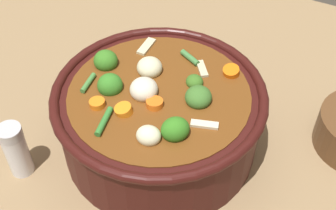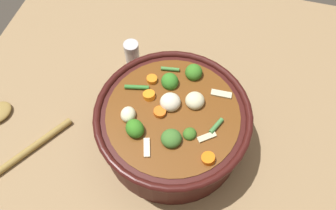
{
  "view_description": "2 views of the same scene",
  "coord_description": "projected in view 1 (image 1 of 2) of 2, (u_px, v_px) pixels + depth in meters",
  "views": [
    {
      "loc": [
        0.43,
        0.23,
        0.58
      ],
      "look_at": [
        -0.01,
        0.01,
        0.09
      ],
      "focal_mm": 48.31,
      "sensor_mm": 36.0,
      "label": 1
    },
    {
      "loc": [
        -0.08,
        0.32,
        0.7
      ],
      "look_at": [
        0.02,
        -0.02,
        0.11
      ],
      "focal_mm": 35.45,
      "sensor_mm": 36.0,
      "label": 2
    }
  ],
  "objects": [
    {
      "name": "salt_shaker",
      "position": [
        16.0,
        150.0,
        0.68
      ],
      "size": [
        0.04,
        0.04,
        0.1
      ],
      "color": "silver",
      "rests_on": "ground_plane"
    },
    {
      "name": "cooking_pot",
      "position": [
        159.0,
        117.0,
        0.71
      ],
      "size": [
        0.33,
        0.33,
        0.14
      ],
      "color": "#38110F",
      "rests_on": "ground_plane"
    },
    {
      "name": "ground_plane",
      "position": [
        160.0,
        143.0,
        0.76
      ],
      "size": [
        1.1,
        1.1,
        0.0
      ],
      "primitive_type": "plane",
      "color": "#8C704C"
    }
  ]
}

